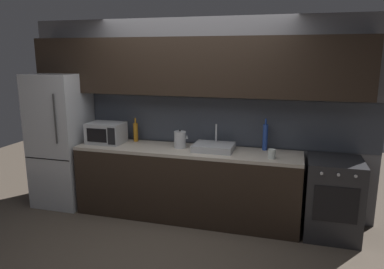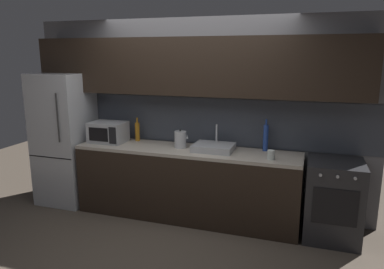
{
  "view_description": "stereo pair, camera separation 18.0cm",
  "coord_description": "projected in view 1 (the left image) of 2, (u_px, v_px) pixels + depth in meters",
  "views": [
    {
      "loc": [
        1.27,
        -3.26,
        2.05
      ],
      "look_at": [
        0.08,
        0.9,
        1.09
      ],
      "focal_mm": 33.98,
      "sensor_mm": 36.0,
      "label": 1
    },
    {
      "loc": [
        1.44,
        -3.21,
        2.05
      ],
      "look_at": [
        0.08,
        0.9,
        1.09
      ],
      "focal_mm": 33.98,
      "sensor_mm": 36.0,
      "label": 2
    }
  ],
  "objects": [
    {
      "name": "microwave",
      "position": [
        106.0,
        133.0,
        4.78
      ],
      "size": [
        0.46,
        0.35,
        0.27
      ],
      "color": "#A8AAAF",
      "rests_on": "counter_run"
    },
    {
      "name": "counter_run",
      "position": [
        186.0,
        183.0,
        4.59
      ],
      "size": [
        2.81,
        0.6,
        0.9
      ],
      "color": "black",
      "rests_on": "ground"
    },
    {
      "name": "mug_clear",
      "position": [
        272.0,
        154.0,
        4.07
      ],
      "size": [
        0.08,
        0.08,
        0.11
      ],
      "primitive_type": "cylinder",
      "color": "silver",
      "rests_on": "counter_run"
    },
    {
      "name": "oven_range",
      "position": [
        333.0,
        198.0,
        4.12
      ],
      "size": [
        0.6,
        0.62,
        0.9
      ],
      "color": "#232326",
      "rests_on": "ground"
    },
    {
      "name": "wine_bottle_amber",
      "position": [
        136.0,
        132.0,
        4.86
      ],
      "size": [
        0.06,
        0.06,
        0.32
      ],
      "color": "#B27019",
      "rests_on": "counter_run"
    },
    {
      "name": "wine_bottle_blue",
      "position": [
        265.0,
        137.0,
        4.41
      ],
      "size": [
        0.06,
        0.06,
        0.39
      ],
      "color": "#234299",
      "rests_on": "counter_run"
    },
    {
      "name": "refrigerator",
      "position": [
        61.0,
        140.0,
        4.97
      ],
      "size": [
        0.68,
        0.69,
        1.8
      ],
      "color": "#B7BABF",
      "rests_on": "ground"
    },
    {
      "name": "sink_basin",
      "position": [
        214.0,
        147.0,
        4.42
      ],
      "size": [
        0.48,
        0.38,
        0.3
      ],
      "color": "#ADAFB5",
      "rests_on": "counter_run"
    },
    {
      "name": "back_wall",
      "position": [
        192.0,
        94.0,
        4.63
      ],
      "size": [
        4.55,
        0.44,
        2.5
      ],
      "color": "slate",
      "rests_on": "ground"
    },
    {
      "name": "ground_plane",
      "position": [
        162.0,
        252.0,
        3.84
      ],
      "size": [
        10.0,
        10.0,
        0.0
      ],
      "primitive_type": "plane",
      "color": "#4C4238"
    },
    {
      "name": "kettle",
      "position": [
        180.0,
        139.0,
        4.54
      ],
      "size": [
        0.18,
        0.15,
        0.23
      ],
      "color": "#B7BABF",
      "rests_on": "counter_run"
    }
  ]
}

